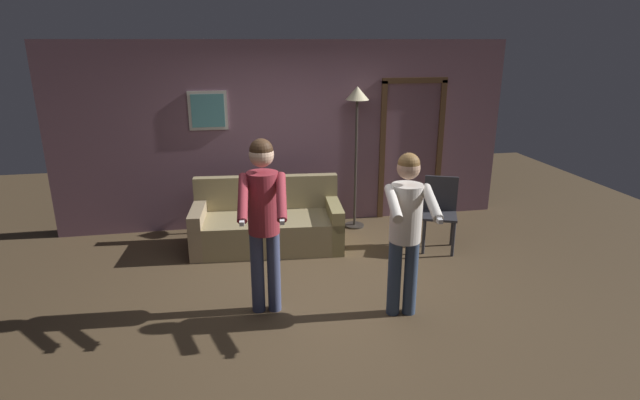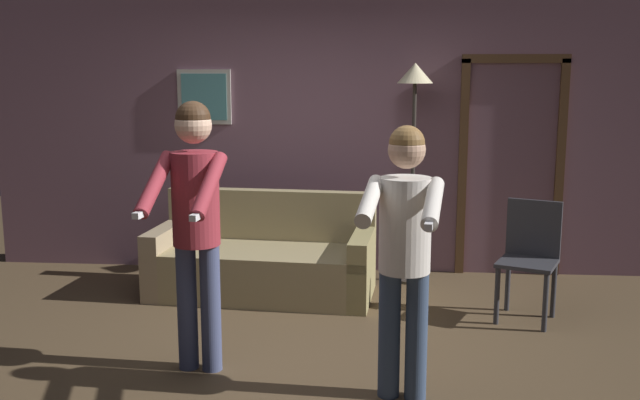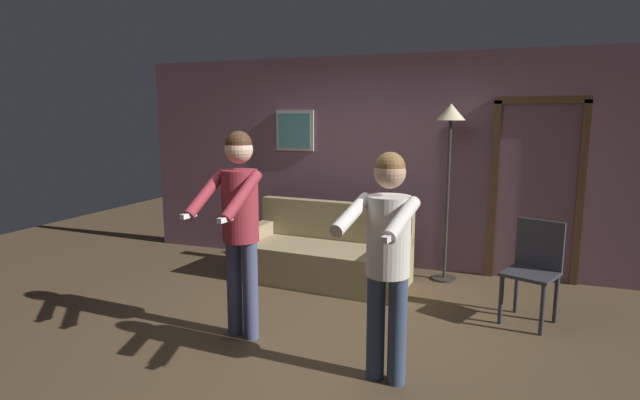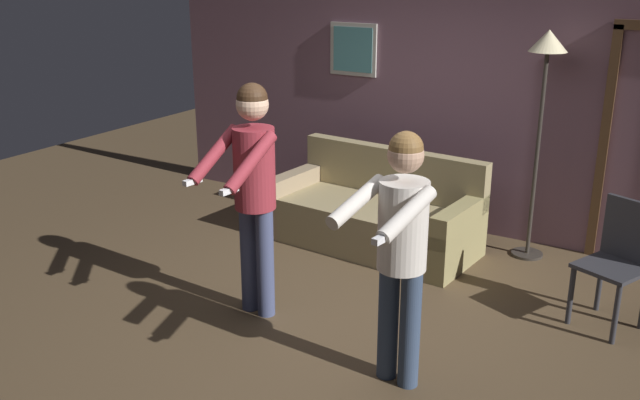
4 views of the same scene
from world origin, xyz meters
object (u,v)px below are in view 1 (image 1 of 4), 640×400
(person_standing_right, at_px, (406,221))
(dining_chair_distant, at_px, (440,209))
(couch, at_px, (267,226))
(torchiere_lamp, at_px, (357,112))
(person_standing_left, at_px, (263,211))

(person_standing_right, relative_size, dining_chair_distant, 1.75)
(couch, height_order, person_standing_right, person_standing_right)
(person_standing_right, height_order, dining_chair_distant, person_standing_right)
(torchiere_lamp, height_order, person_standing_left, torchiere_lamp)
(couch, xyz_separation_m, dining_chair_distant, (2.18, -0.45, 0.25))
(couch, xyz_separation_m, person_standing_left, (-0.16, -1.66, 0.78))
(person_standing_left, relative_size, person_standing_right, 1.07)
(person_standing_left, distance_m, person_standing_right, 1.34)
(person_standing_right, bearing_deg, couch, 120.24)
(couch, relative_size, person_standing_left, 1.13)
(couch, bearing_deg, person_standing_left, -95.44)
(couch, xyz_separation_m, person_standing_right, (1.14, -1.96, 0.70))
(person_standing_right, xyz_separation_m, dining_chair_distant, (1.04, 1.52, -0.45))
(person_standing_left, distance_m, dining_chair_distant, 2.69)
(torchiere_lamp, bearing_deg, dining_chair_distant, -46.90)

